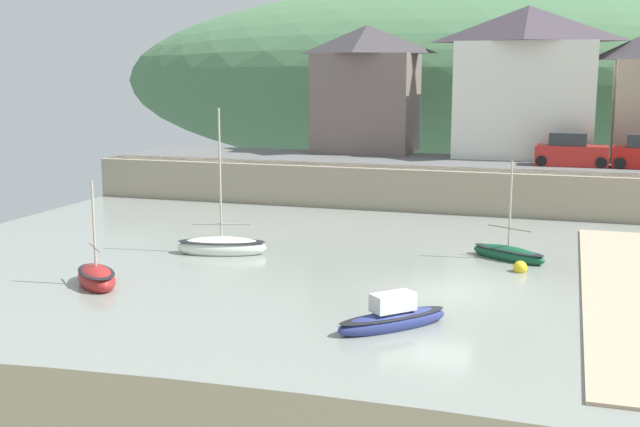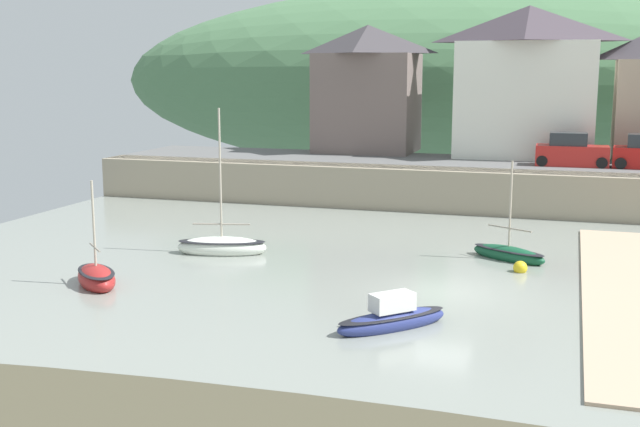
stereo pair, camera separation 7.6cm
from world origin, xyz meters
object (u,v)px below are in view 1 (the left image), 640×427
waterfront_building_centre (526,81)px  sailboat_tall_mast (393,318)px  parked_car_near_slipway (570,152)px  mooring_buoy (520,268)px  fishing_boat_green (222,246)px  sailboat_nearest_shore (508,253)px  waterfront_building_left (367,88)px  motorboat_with_cabin (96,277)px

waterfront_building_centre → sailboat_tall_mast: size_ratio=2.73×
parked_car_near_slipway → mooring_buoy: 17.26m
waterfront_building_centre → mooring_buoy: waterfront_building_centre is taller
fishing_boat_green → parked_car_near_slipway: 22.85m
waterfront_building_centre → parked_car_near_slipway: waterfront_building_centre is taller
sailboat_nearest_shore → parked_car_near_slipway: (2.30, 14.89, 2.94)m
waterfront_building_centre → sailboat_nearest_shore: waterfront_building_centre is taller
waterfront_building_left → parked_car_near_slipway: bearing=-18.5°
waterfront_building_left → mooring_buoy: (11.75, -21.41, -6.56)m
waterfront_building_centre → motorboat_with_cabin: size_ratio=2.28×
waterfront_building_centre → parked_car_near_slipway: 6.73m
motorboat_with_cabin → mooring_buoy: (14.98, 6.85, -0.14)m
motorboat_with_cabin → mooring_buoy: size_ratio=7.45×
sailboat_nearest_shore → parked_car_near_slipway: parked_car_near_slipway is taller
motorboat_with_cabin → sailboat_nearest_shore: bearing=76.6°
waterfront_building_left → fishing_boat_green: bearing=-92.5°
waterfront_building_centre → parked_car_near_slipway: size_ratio=2.31×
mooring_buoy → motorboat_with_cabin: bearing=-155.4°
fishing_boat_green → motorboat_with_cabin: bearing=-124.0°
sailboat_tall_mast → mooring_buoy: sailboat_tall_mast is taller
motorboat_with_cabin → mooring_buoy: bearing=69.4°
parked_car_near_slipway → motorboat_with_cabin: bearing=-126.0°
parked_car_near_slipway → mooring_buoy: bearing=-96.7°
waterfront_building_centre → mooring_buoy: 22.58m
mooring_buoy → sailboat_tall_mast: bearing=-111.6°
motorboat_with_cabin → waterfront_building_centre: bearing=109.0°
waterfront_building_centre → fishing_boat_green: bearing=-117.4°
motorboat_with_cabin → parked_car_near_slipway: bearing=99.8°
waterfront_building_left → waterfront_building_centre: waterfront_building_centre is taller
waterfront_building_left → sailboat_nearest_shore: size_ratio=1.94×
waterfront_building_left → waterfront_building_centre: size_ratio=0.89×
motorboat_with_cabin → mooring_buoy: 16.48m
waterfront_building_left → sailboat_nearest_shore: 23.28m
motorboat_with_cabin → sailboat_tall_mast: size_ratio=1.20×
waterfront_building_centre → sailboat_nearest_shore: bearing=-88.1°
fishing_boat_green → waterfront_building_left: bearing=73.5°
fishing_boat_green → sailboat_nearest_shore: fishing_boat_green is taller
sailboat_tall_mast → mooring_buoy: bearing=22.4°
parked_car_near_slipway → mooring_buoy: size_ratio=7.35×
parked_car_near_slipway → sailboat_tall_mast: bearing=-102.2°
fishing_boat_green → sailboat_tall_mast: size_ratio=1.88×
sailboat_tall_mast → sailboat_nearest_shore: sailboat_nearest_shore is taller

